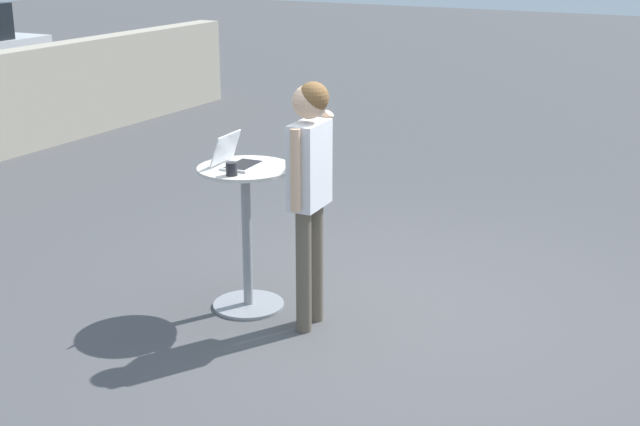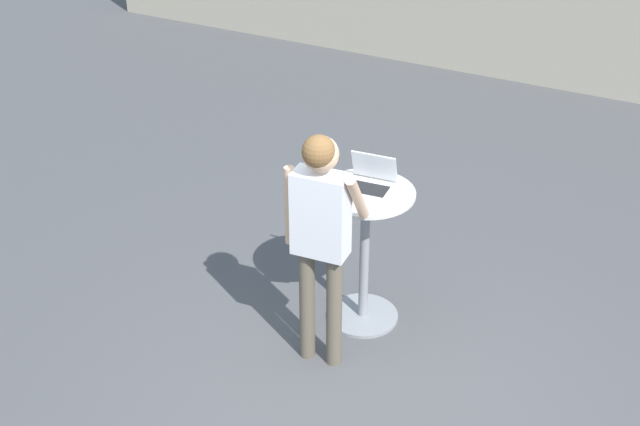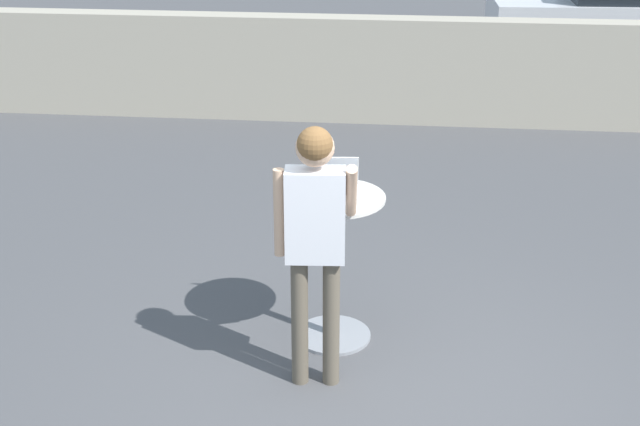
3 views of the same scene
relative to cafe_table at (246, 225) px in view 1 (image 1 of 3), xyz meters
The scene contains 5 objects.
ground_plane 1.27m from the cafe_table, 67.83° to the right, with size 50.00×50.00×0.00m, color #4C4C4F.
cafe_table is the anchor object (origin of this frame).
laptop 0.50m from the cafe_table, 93.79° to the left, with size 0.35×0.32×0.24m.
coffee_mug 0.54m from the cafe_table, 169.07° to the right, with size 0.12×0.08×0.09m.
standing_person 0.75m from the cafe_table, 96.69° to the right, with size 0.51×0.41×1.77m.
Camera 1 is at (-5.62, -2.46, 2.75)m, focal length 50.00 mm.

